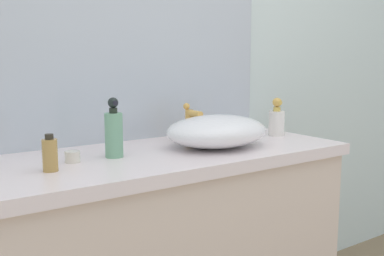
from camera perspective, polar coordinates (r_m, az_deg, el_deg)
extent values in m
cube|color=silver|center=(1.92, -6.23, 11.83)|extent=(6.00, 0.06, 2.60)
cube|color=silver|center=(1.63, -3.42, -3.76)|extent=(1.39, 0.57, 0.04)
cube|color=#B2BCC6|center=(1.86, -8.25, 16.07)|extent=(1.30, 0.01, 1.14)
ellipsoid|color=white|center=(1.70, 3.24, -0.40)|extent=(0.41, 0.33, 0.12)
cylinder|color=gold|center=(1.86, -0.38, 0.45)|extent=(0.03, 0.03, 0.13)
cylinder|color=gold|center=(1.82, 0.35, 1.85)|extent=(0.03, 0.08, 0.03)
sphere|color=gold|center=(1.86, -0.72, 2.83)|extent=(0.03, 0.03, 0.03)
cylinder|color=white|center=(2.00, 10.87, 0.61)|extent=(0.07, 0.07, 0.11)
cylinder|color=gold|center=(1.99, 10.92, 2.42)|extent=(0.03, 0.03, 0.02)
sphere|color=gold|center=(1.98, 10.94, 3.27)|extent=(0.04, 0.04, 0.04)
cylinder|color=gold|center=(1.98, 11.17, 3.25)|extent=(0.02, 0.02, 0.02)
cylinder|color=#6EA782|center=(1.54, -10.06, -0.93)|extent=(0.06, 0.06, 0.15)
cylinder|color=black|center=(1.53, -10.14, 2.24)|extent=(0.03, 0.03, 0.02)
sphere|color=black|center=(1.52, -10.17, 3.25)|extent=(0.04, 0.04, 0.04)
cylinder|color=black|center=(1.51, -10.00, 3.21)|extent=(0.02, 0.02, 0.02)
cylinder|color=#AF8845|center=(1.39, -17.87, -3.37)|extent=(0.05, 0.05, 0.10)
cylinder|color=#2D291E|center=(1.38, -17.98, -1.07)|extent=(0.03, 0.03, 0.02)
cylinder|color=silver|center=(1.50, -15.19, -3.59)|extent=(0.05, 0.05, 0.04)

